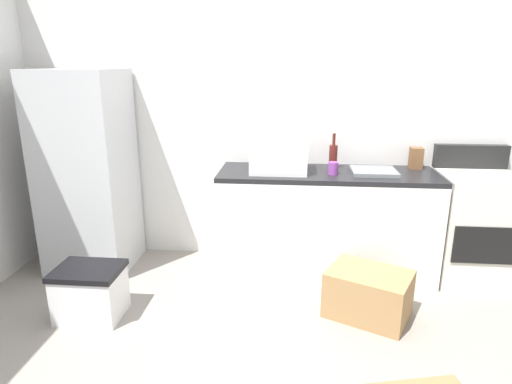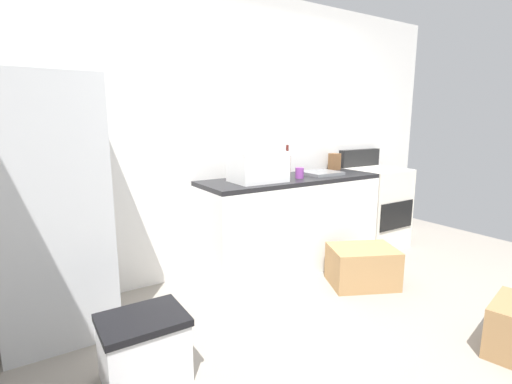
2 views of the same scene
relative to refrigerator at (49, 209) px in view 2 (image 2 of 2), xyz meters
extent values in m
plane|color=gray|center=(1.75, -1.15, -0.86)|extent=(6.00, 6.00, 0.00)
cube|color=silver|center=(1.75, 0.40, 0.44)|extent=(5.00, 0.10, 2.60)
cube|color=white|center=(2.05, 0.05, -0.43)|extent=(1.80, 0.60, 0.86)
cube|color=black|center=(2.05, 0.05, 0.02)|extent=(1.80, 0.60, 0.04)
cube|color=silver|center=(0.00, 0.00, 0.00)|extent=(0.68, 0.66, 1.72)
cube|color=silver|center=(3.27, 0.05, -0.41)|extent=(0.60, 0.60, 0.90)
cube|color=black|center=(3.27, -0.25, -0.44)|extent=(0.52, 0.02, 0.30)
cube|color=black|center=(3.27, 0.31, 0.14)|extent=(0.60, 0.08, 0.20)
cube|color=white|center=(1.65, 0.01, 0.18)|extent=(0.46, 0.34, 0.27)
cube|color=slate|center=(2.42, 0.04, 0.06)|extent=(0.36, 0.32, 0.03)
cylinder|color=#591E19|center=(2.10, 0.18, 0.14)|extent=(0.07, 0.07, 0.20)
cylinder|color=#591E19|center=(2.10, 0.18, 0.29)|extent=(0.03, 0.03, 0.10)
cylinder|color=purple|center=(2.09, -0.03, 0.09)|extent=(0.08, 0.08, 0.10)
cube|color=brown|center=(2.80, 0.24, 0.13)|extent=(0.10, 0.10, 0.18)
cube|color=#A37A4C|center=(2.33, -0.63, -0.69)|extent=(0.68, 0.61, 0.34)
cube|color=silver|center=(0.34, -0.83, -0.69)|extent=(0.44, 0.34, 0.34)
cube|color=black|center=(0.34, -0.83, -0.50)|extent=(0.46, 0.36, 0.04)
camera|label=1|loc=(1.78, -3.48, 0.90)|focal=30.44mm
camera|label=2|loc=(-0.14, -2.75, 0.58)|focal=26.24mm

